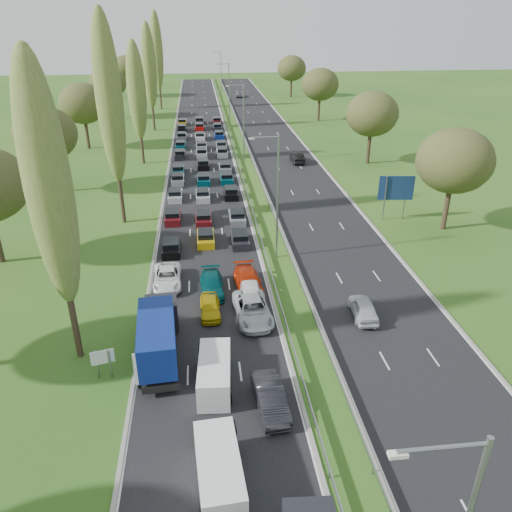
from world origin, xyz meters
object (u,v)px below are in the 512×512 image
near_car_2 (167,277)px  blue_lorry (159,335)px  white_van_rear (214,371)px  info_sign (103,360)px  direction_sign (396,190)px  white_van_front (219,469)px

near_car_2 → blue_lorry: size_ratio=0.61×
near_car_2 → white_van_rear: white_van_rear is taller
info_sign → direction_sign: direction_sign is taller
blue_lorry → info_sign: 3.92m
near_car_2 → info_sign: bearing=-107.8°
white_van_front → info_sign: 11.64m
near_car_2 → white_van_front: 21.60m
blue_lorry → info_sign: size_ratio=4.08×
blue_lorry → white_van_front: blue_lorry is taller
info_sign → direction_sign: size_ratio=0.40×
near_car_2 → direction_sign: bearing=25.3°
white_van_rear → info_sign: 7.34m
near_car_2 → info_sign: info_sign is taller
near_car_2 → blue_lorry: blue_lorry is taller
blue_lorry → white_van_rear: bearing=-45.3°
white_van_front → white_van_rear: size_ratio=1.06×
direction_sign → near_car_2: bearing=-153.2°
near_car_2 → blue_lorry: bearing=-91.6°
near_car_2 → info_sign: 12.61m
white_van_front → direction_sign: (21.70, 34.07, 2.47)m
white_van_rear → direction_sign: direction_sign is taller
near_car_2 → white_van_rear: bearing=-76.6°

